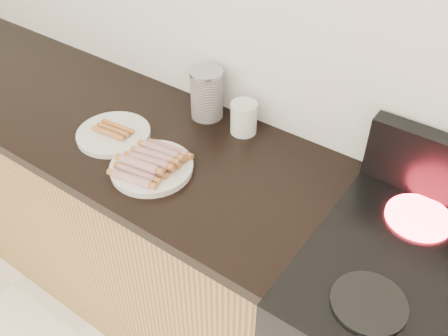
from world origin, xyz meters
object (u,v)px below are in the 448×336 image
Objects in this scene: side_plate at (114,134)px; canister at (207,94)px; main_plate at (152,169)px; mug at (244,118)px.

side_plate is 1.38× the size of canister.
canister is (-0.04, 0.34, 0.08)m from main_plate.
mug reaches higher than side_plate.
side_plate is 0.34m from canister.
mug is (0.16, -0.01, -0.03)m from canister.
canister reaches higher than side_plate.
side_plate is (-0.22, 0.06, 0.00)m from main_plate.
side_plate is 2.21× the size of mug.
canister is (0.18, 0.28, 0.08)m from side_plate.
canister is at bearing 57.39° from side_plate.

